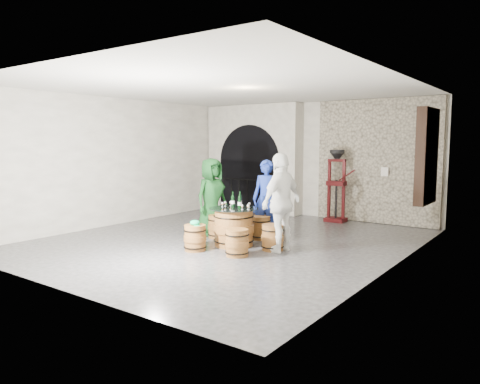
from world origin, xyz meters
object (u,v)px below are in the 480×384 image
Objects in this scene: person_green at (212,197)px; corking_press at (337,180)px; barrel_stool_right at (273,238)px; wine_bottle_left at (233,201)px; wine_bottle_center at (240,202)px; side_barrel at (276,205)px; barrel_stool_left at (218,226)px; wine_bottle_right at (240,201)px; person_white at (281,202)px; barrel_stool_near_left at (195,238)px; barrel_stool_far at (261,228)px; person_blue at (267,199)px; barrel_table at (234,227)px; barrel_stool_near_right at (237,243)px.

person_green is 0.92× the size of corking_press.
barrel_stool_right is 0.27× the size of corking_press.
wine_bottle_left and wine_bottle_center have the same top height.
corking_press is at bearing 84.68° from wine_bottle_center.
side_barrel is at bearing 120.55° from barrel_stool_right.
wine_bottle_right is (0.76, -0.22, 0.65)m from barrel_stool_left.
person_white is at bearing 3.69° from wine_bottle_left.
barrel_stool_left and barrel_stool_near_left have the same top height.
person_white is (0.92, -0.69, 0.70)m from barrel_stool_far.
person_blue reaches higher than wine_bottle_left.
side_barrel is (-0.13, 3.00, -0.55)m from person_green.
barrel_stool_near_left is 1.12m from wine_bottle_left.
wine_bottle_center is at bearing 0.05° from barrel_table.
wine_bottle_right is at bearing -114.36° from person_blue.
barrel_stool_near_right is 0.29× the size of person_green.
side_barrel reaches higher than barrel_stool_near_right.
barrel_stool_left is at bearing 108.16° from barrel_stool_near_left.
barrel_table is 1.31m from person_green.
barrel_stool_near_left is 0.29× the size of person_green.
person_blue is (-0.44, 1.69, 0.61)m from barrel_stool_near_right.
barrel_stool_left is at bearing -113.01° from corking_press.
wine_bottle_right is at bearing -102.46° from person_green.
barrel_stool_right is 1.55× the size of wine_bottle_center.
barrel_stool_left is 0.27× the size of person_white.
person_green is 5.35× the size of wine_bottle_right.
barrel_stool_left is 1.00× the size of barrel_stool_far.
person_blue reaches higher than side_barrel.
person_white is at bearing 34.30° from barrel_stool_near_left.
barrel_table reaches higher than barrel_stool_right.
person_white is at bearing 10.52° from wine_bottle_center.
barrel_table is 0.86m from barrel_stool_far.
wine_bottle_left is 0.15m from wine_bottle_right.
barrel_table is 0.53× the size of person_white.
barrel_stool_right is at bearing 37.19° from barrel_stool_near_left.
wine_bottle_center is 0.17× the size of corking_press.
barrel_stool_far is 1.00× the size of barrel_stool_near_left.
barrel_table is at bearing 130.92° from barrel_stool_near_right.
wine_bottle_left is at bearing 134.59° from barrel_table.
person_green is 1.27m from person_blue.
barrel_stool_near_left is 1.81m from person_white.
barrel_table is 1.56× the size of side_barrel.
barrel_stool_left is 3.75m from corking_press.
barrel_table is 3.09× the size of wine_bottle_left.
side_barrel is (-1.35, 3.59, -0.58)m from wine_bottle_center.
wine_bottle_center is at bearing -55.23° from wine_bottle_right.
person_green is 1.35m from wine_bottle_center.
barrel_stool_left is at bearing -111.42° from person_green.
wine_bottle_right reaches higher than barrel_stool_near_right.
barrel_stool_near_left is 0.27× the size of person_white.
barrel_table is 0.56m from wine_bottle_right.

